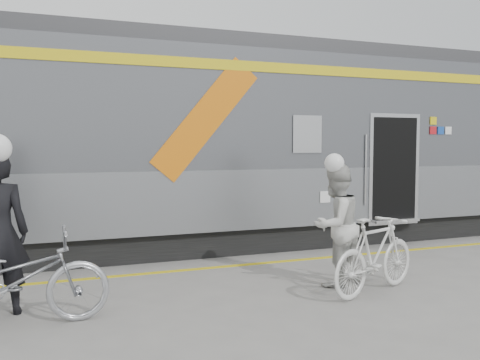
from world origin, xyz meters
name	(u,v)px	position (x,y,z in m)	size (l,w,h in m)	color
ground	(310,300)	(0.00, 0.00, 0.00)	(90.00, 90.00, 0.00)	slate
train	(266,145)	(1.19, 4.19, 2.05)	(24.00, 3.17, 4.10)	black
safety_strip	(249,264)	(0.00, 2.15, 0.00)	(24.00, 0.12, 0.01)	gold
bicycle_left	(13,280)	(-3.59, 0.29, 0.55)	(0.73, 2.09, 1.10)	#B0B2B8
woman	(336,225)	(0.71, 0.54, 0.88)	(0.86, 0.67, 1.77)	beige
bicycle_right	(375,255)	(1.01, -0.01, 0.54)	(0.50, 1.78, 1.07)	silver
helmet_woman	(337,155)	(0.71, 0.54, 1.91)	(0.28, 0.28, 0.28)	white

